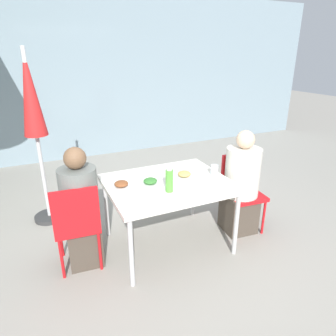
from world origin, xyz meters
TOP-DOWN VIEW (x-y plane):
  - ground_plane at (0.00, 0.00)m, footprint 24.00×24.00m
  - building_facade at (0.00, 3.42)m, footprint 10.00×0.20m
  - dining_table at (0.00, 0.00)m, footprint 1.21×1.00m
  - chair_left at (-0.91, -0.01)m, footprint 0.43×0.43m
  - person_left at (-0.86, 0.07)m, footprint 0.34×0.34m
  - chair_right at (0.91, -0.01)m, footprint 0.44×0.44m
  - person_right at (0.86, -0.08)m, footprint 0.38×0.38m
  - closed_umbrella at (-1.12, 1.09)m, footprint 0.36×0.36m
  - plate_0 at (0.20, 0.03)m, footprint 0.25×0.25m
  - plate_1 at (-0.19, 0.01)m, footprint 0.25×0.25m
  - plate_2 at (-0.46, 0.06)m, footprint 0.24×0.24m
  - bottle at (-0.08, -0.20)m, footprint 0.07×0.07m
  - drinking_cup at (0.52, -0.03)m, footprint 0.08×0.08m
  - salad_bowl at (-0.22, 0.24)m, footprint 0.17×0.17m

SIDE VIEW (x-z plane):
  - ground_plane at x=0.00m, z-range 0.00..0.00m
  - chair_left at x=-0.91m, z-range 0.08..0.95m
  - chair_right at x=0.91m, z-range 0.08..0.95m
  - person_right at x=0.86m, z-range -0.04..1.15m
  - person_left at x=-0.86m, z-range -0.03..1.15m
  - dining_table at x=0.00m, z-range 0.31..1.04m
  - salad_bowl at x=-0.22m, z-range 0.73..0.78m
  - plate_2 at x=-0.46m, z-range 0.72..0.79m
  - plate_1 at x=-0.19m, z-range 0.72..0.79m
  - plate_0 at x=0.20m, z-range 0.72..0.79m
  - drinking_cup at x=0.52m, z-range 0.73..0.84m
  - bottle at x=-0.08m, z-range 0.73..0.96m
  - closed_umbrella at x=-1.12m, z-range 0.37..2.37m
  - building_facade at x=0.00m, z-range 0.00..3.00m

